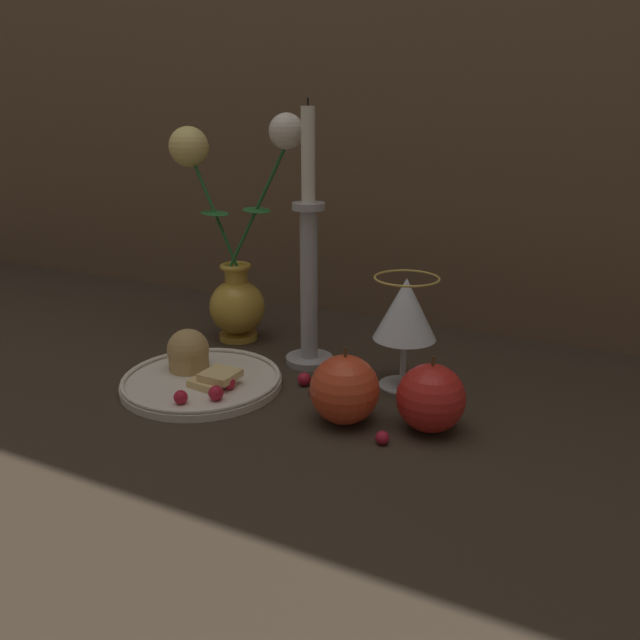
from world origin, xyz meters
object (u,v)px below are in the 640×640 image
(vase, at_px, (232,257))
(apple_near_glass, at_px, (345,390))
(wine_glass, at_px, (405,312))
(apple_beside_vase, at_px, (431,398))
(plate_with_pastries, at_px, (199,373))
(candlestick, at_px, (309,272))

(vase, height_order, apple_near_glass, vase)
(wine_glass, height_order, apple_beside_vase, wine_glass)
(vase, xyz_separation_m, apple_beside_vase, (0.38, -0.16, -0.10))
(vase, bearing_deg, apple_beside_vase, -22.81)
(plate_with_pastries, relative_size, wine_glass, 1.42)
(plate_with_pastries, xyz_separation_m, wine_glass, (0.25, 0.12, 0.09))
(plate_with_pastries, bearing_deg, candlestick, 53.60)
(vase, relative_size, candlestick, 0.95)
(candlestick, bearing_deg, vase, 165.84)
(vase, relative_size, apple_near_glass, 3.71)
(wine_glass, xyz_separation_m, apple_beside_vase, (0.07, -0.10, -0.06))
(candlestick, bearing_deg, apple_near_glass, -49.66)
(vase, relative_size, plate_with_pastries, 1.63)
(plate_with_pastries, bearing_deg, vase, 108.55)
(apple_beside_vase, distance_m, apple_near_glass, 0.10)
(candlestick, xyz_separation_m, apple_near_glass, (0.12, -0.15, -0.10))
(vase, distance_m, plate_with_pastries, 0.22)
(apple_near_glass, bearing_deg, plate_with_pastries, 177.16)
(candlestick, xyz_separation_m, apple_beside_vase, (0.22, -0.12, -0.10))
(vase, bearing_deg, candlestick, -14.16)
(wine_glass, distance_m, apple_near_glass, 0.15)
(plate_with_pastries, height_order, apple_beside_vase, apple_beside_vase)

